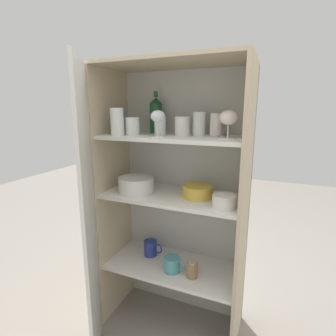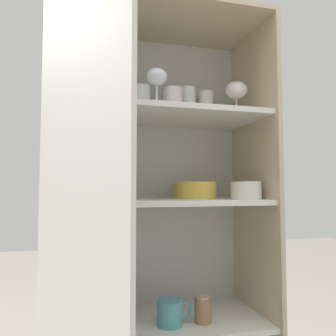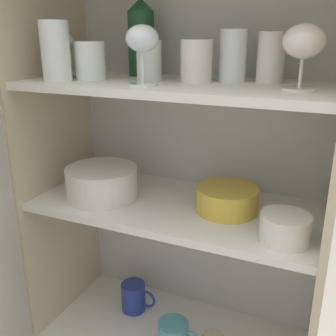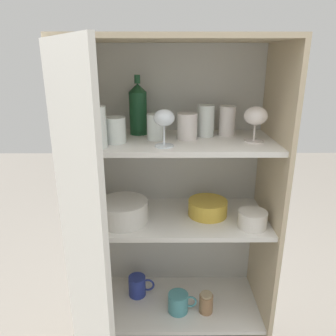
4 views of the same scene
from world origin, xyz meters
name	(u,v)px [view 3 (image 3 of 4)]	position (x,y,z in m)	size (l,w,h in m)	color
cupboard_back_panel	(197,202)	(0.00, 0.37, 0.77)	(0.81, 0.02, 1.54)	silver
cupboard_side_left	(63,204)	(-0.40, 0.18, 0.77)	(0.02, 0.39, 1.54)	#CCB793
cupboard_side_right	(323,257)	(0.40, 0.18, 0.77)	(0.02, 0.39, 1.54)	#CCB793
shelf_board_lower	(175,335)	(0.00, 0.18, 0.39)	(0.78, 0.36, 0.02)	white
shelf_board_middle	(175,206)	(0.00, 0.18, 0.83)	(0.78, 0.36, 0.02)	white
shelf_board_upper	(176,86)	(0.00, 0.18, 1.17)	(0.78, 0.36, 0.02)	white
tumbler_glass_0	(90,61)	(-0.22, 0.13, 1.23)	(0.08, 0.08, 0.10)	white
tumbler_glass_1	(233,56)	(0.13, 0.24, 1.24)	(0.07, 0.07, 0.13)	white
tumbler_glass_2	(271,57)	(0.22, 0.25, 1.24)	(0.07, 0.07, 0.12)	silver
tumbler_glass_3	(149,60)	(-0.08, 0.18, 1.23)	(0.06, 0.06, 0.10)	white
tumbler_glass_4	(196,61)	(0.05, 0.19, 1.23)	(0.08, 0.08, 0.10)	silver
tumbler_glass_5	(56,51)	(-0.28, 0.07, 1.25)	(0.07, 0.07, 0.15)	white
wine_glass_0	(304,44)	(0.30, 0.14, 1.27)	(0.09, 0.09, 0.14)	silver
wine_glass_1	(60,45)	(-0.32, 0.14, 1.27)	(0.07, 0.07, 0.12)	white
wine_glass_2	(142,42)	(-0.04, 0.07, 1.28)	(0.07, 0.07, 0.14)	white
wine_bottle	(141,37)	(-0.15, 0.28, 1.28)	(0.07, 0.07, 0.24)	#194728
plate_stack_white	(102,182)	(-0.21, 0.13, 0.89)	(0.20, 0.20, 0.09)	silver
mixing_bowl_large	(227,198)	(0.14, 0.19, 0.88)	(0.17, 0.17, 0.07)	gold
serving_bowl_small	(285,227)	(0.31, 0.08, 0.88)	(0.12, 0.12, 0.07)	silver
coffee_mug_primary	(174,336)	(0.02, 0.12, 0.44)	(0.13, 0.09, 0.09)	teal
coffee_mug_extra_1	(134,297)	(-0.17, 0.23, 0.45)	(0.12, 0.08, 0.10)	#283893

